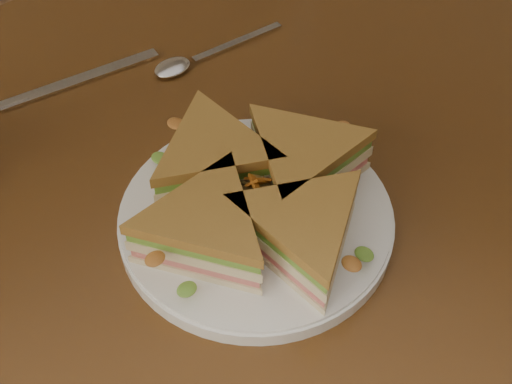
% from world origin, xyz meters
% --- Properties ---
extents(table, '(1.20, 0.80, 0.75)m').
position_xyz_m(table, '(0.00, 0.00, 0.65)').
color(table, '#3A200D').
rests_on(table, ground).
extents(plate, '(0.27, 0.27, 0.02)m').
position_xyz_m(plate, '(-0.04, -0.11, 0.76)').
color(plate, white).
rests_on(plate, table).
extents(sandwich_wedges, '(0.28, 0.28, 0.06)m').
position_xyz_m(sandwich_wedges, '(-0.04, -0.11, 0.80)').
color(sandwich_wedges, beige).
rests_on(sandwich_wedges, plate).
extents(crisps_mound, '(0.09, 0.09, 0.05)m').
position_xyz_m(crisps_mound, '(-0.04, -0.11, 0.79)').
color(crisps_mound, '#BA6117').
rests_on(crisps_mound, plate).
extents(spoon, '(0.18, 0.04, 0.01)m').
position_xyz_m(spoon, '(0.06, 0.14, 0.75)').
color(spoon, silver).
rests_on(spoon, table).
extents(knife, '(0.21, 0.05, 0.00)m').
position_xyz_m(knife, '(-0.08, 0.20, 0.75)').
color(knife, silver).
rests_on(knife, table).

